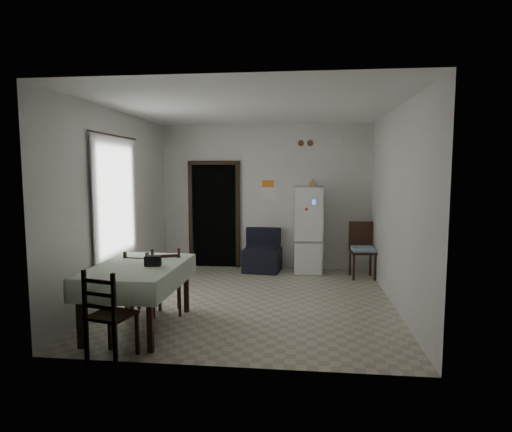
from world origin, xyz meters
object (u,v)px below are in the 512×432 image
object	(u,v)px
fridge	(308,230)
corner_chair	(363,250)
dining_table	(139,297)
dining_chair_far_left	(143,282)
navy_seat	(262,250)
dining_chair_near_head	(112,314)
dining_chair_far_right	(166,280)

from	to	relation	value
fridge	corner_chair	distance (m)	1.10
fridge	corner_chair	size ratio (longest dim) A/B	1.62
corner_chair	dining_table	bearing A→B (deg)	-141.22
corner_chair	dining_chair_far_left	bearing A→B (deg)	-148.21
corner_chair	dining_chair_far_left	xyz separation A→B (m)	(-3.29, -2.38, -0.07)
navy_seat	dining_chair_near_head	xyz separation A→B (m)	(-1.19, -4.12, 0.07)
navy_seat	dining_chair_far_right	xyz separation A→B (m)	(-1.09, -2.66, 0.05)
dining_chair_far_right	dining_chair_near_head	distance (m)	1.47
corner_chair	dining_chair_near_head	size ratio (longest dim) A/B	1.05
corner_chair	fridge	bearing A→B (deg)	157.54
navy_seat	dining_chair_far_left	bearing A→B (deg)	-110.85
navy_seat	dining_table	bearing A→B (deg)	-104.57
fridge	dining_chair_far_right	xyz separation A→B (m)	(-1.99, -2.66, -0.37)
corner_chair	dining_chair_near_head	xyz separation A→B (m)	(-3.08, -3.79, -0.02)
corner_chair	dining_chair_near_head	bearing A→B (deg)	-133.19
corner_chair	dining_chair_far_right	distance (m)	3.78
fridge	navy_seat	xyz separation A→B (m)	(-0.90, -0.00, -0.42)
corner_chair	navy_seat	bearing A→B (deg)	166.04
dining_chair_far_left	dining_chair_near_head	xyz separation A→B (m)	(0.21, -1.41, 0.04)
navy_seat	dining_chair_near_head	bearing A→B (deg)	-99.69
dining_table	dining_chair_near_head	size ratio (longest dim) A/B	1.59
fridge	dining_chair_near_head	xyz separation A→B (m)	(-2.09, -4.12, -0.35)
fridge	dining_chair_near_head	distance (m)	4.64
dining_table	dining_chair_near_head	bearing A→B (deg)	-85.42
corner_chair	dining_chair_far_right	xyz separation A→B (m)	(-2.98, -2.32, -0.04)
dining_chair_far_right	navy_seat	bearing A→B (deg)	-131.89
fridge	dining_chair_far_left	size ratio (longest dim) A/B	1.86
fridge	corner_chair	xyz separation A→B (m)	(0.99, -0.33, -0.32)
dining_chair_near_head	dining_chair_far_right	bearing A→B (deg)	-80.10
navy_seat	dining_chair_far_right	size ratio (longest dim) A/B	0.89
dining_chair_far_right	dining_chair_near_head	size ratio (longest dim) A/B	0.96
dining_table	dining_chair_far_right	world-z (taller)	dining_chair_far_right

